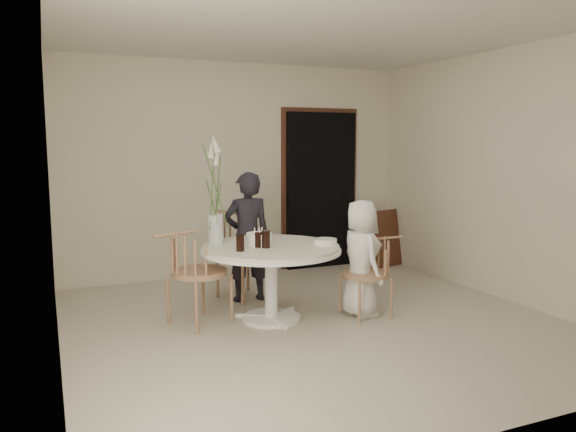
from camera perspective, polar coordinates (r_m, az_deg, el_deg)
name	(u,v)px	position (r m, az deg, el deg)	size (l,w,h in m)	color
ground	(315,323)	(5.43, 2.79, -10.79)	(4.50, 4.50, 0.00)	beige
room_shell	(316,151)	(5.16, 2.91, 6.57)	(4.50, 4.50, 4.50)	silver
doorway	(321,191)	(7.66, 3.33, 2.60)	(1.00, 0.10, 2.10)	black
door_trim	(319,186)	(7.69, 3.20, 3.07)	(1.12, 0.03, 2.22)	brown
table	(271,257)	(5.35, -1.72, -4.22)	(1.33, 1.33, 0.73)	white
picture_frame	(384,239)	(7.83, 9.71, -2.28)	(0.58, 0.04, 0.78)	brown
chair_far	(237,241)	(6.25, -5.15, -2.58)	(0.65, 0.67, 0.95)	tan
chair_right	(375,265)	(5.59, 8.86, -4.93)	(0.48, 0.45, 0.78)	tan
chair_left	(188,264)	(5.25, -10.10, -4.87)	(0.66, 0.64, 0.91)	tan
girl	(247,237)	(6.02, -4.17, -2.14)	(0.51, 0.33, 1.39)	black
boy	(361,258)	(5.55, 7.43, -4.28)	(0.56, 0.37, 1.15)	white
birthday_cake	(259,239)	(5.34, -2.94, -2.37)	(0.25, 0.25, 0.17)	white
cola_tumbler_a	(258,240)	(5.24, -3.06, -2.44)	(0.07, 0.07, 0.14)	black
cola_tumbler_b	(266,239)	(5.20, -2.26, -2.37)	(0.08, 0.08, 0.16)	black
cola_tumbler_c	(240,243)	(5.06, -4.89, -2.71)	(0.07, 0.07, 0.16)	black
cola_tumbler_d	(263,239)	(5.28, -2.51, -2.38)	(0.06, 0.06, 0.14)	black
plate_stack	(325,242)	(5.39, 3.79, -2.61)	(0.23, 0.23, 0.06)	white
flower_vase	(215,205)	(5.43, -7.40, 1.08)	(0.15, 0.15, 1.06)	silver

